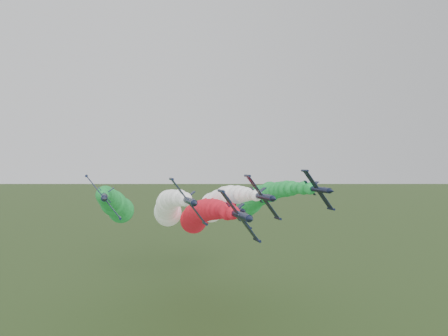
{
  "coord_description": "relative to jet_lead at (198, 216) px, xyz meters",
  "views": [
    {
      "loc": [
        -20.26,
        -74.8,
        47.55
      ],
      "look_at": [
        2.94,
        7.09,
        46.6
      ],
      "focal_mm": 35.0,
      "sensor_mm": 36.0,
      "label": 1
    }
  ],
  "objects": [
    {
      "name": "jet_lead",
      "position": [
        0.0,
        0.0,
        0.0
      ],
      "size": [
        13.59,
        77.37,
        18.04
      ],
      "rotation": [
        0.0,
        0.93,
        0.0
      ],
      "color": "black",
      "rests_on": "ground"
    },
    {
      "name": "jet_outer_right",
      "position": [
        23.23,
        18.38,
        2.52
      ],
      "size": [
        14.09,
        77.87,
        18.54
      ],
      "rotation": [
        0.0,
        0.93,
        0.0
      ],
      "color": "black",
      "rests_on": "ground"
    },
    {
      "name": "jet_trail",
      "position": [
        7.78,
        27.77,
        -2.21
      ],
      "size": [
        14.12,
        77.9,
        18.57
      ],
      "rotation": [
        0.0,
        0.93,
        0.0
      ],
      "color": "black",
      "rests_on": "ground"
    },
    {
      "name": "jet_inner_right",
      "position": [
        8.19,
        11.37,
        1.93
      ],
      "size": [
        13.6,
        77.37,
        18.04
      ],
      "rotation": [
        0.0,
        0.93,
        0.0
      ],
      "color": "black",
      "rests_on": "ground"
    },
    {
      "name": "jet_outer_left",
      "position": [
        -21.37,
        20.55,
        1.88
      ],
      "size": [
        14.2,
        77.98,
        18.64
      ],
      "rotation": [
        0.0,
        0.93,
        0.0
      ],
      "color": "black",
      "rests_on": "ground"
    },
    {
      "name": "jet_inner_left",
      "position": [
        -6.19,
        12.64,
        1.19
      ],
      "size": [
        14.21,
        77.99,
        18.66
      ],
      "rotation": [
        0.0,
        0.93,
        0.0
      ],
      "color": "black",
      "rests_on": "ground"
    }
  ]
}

